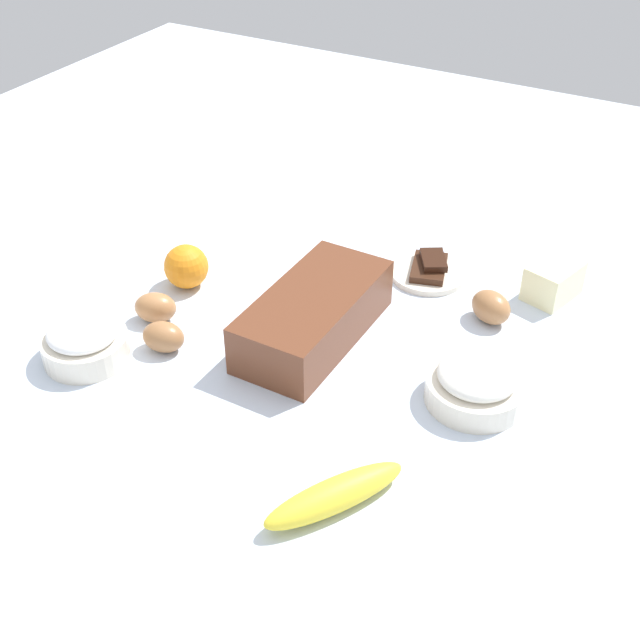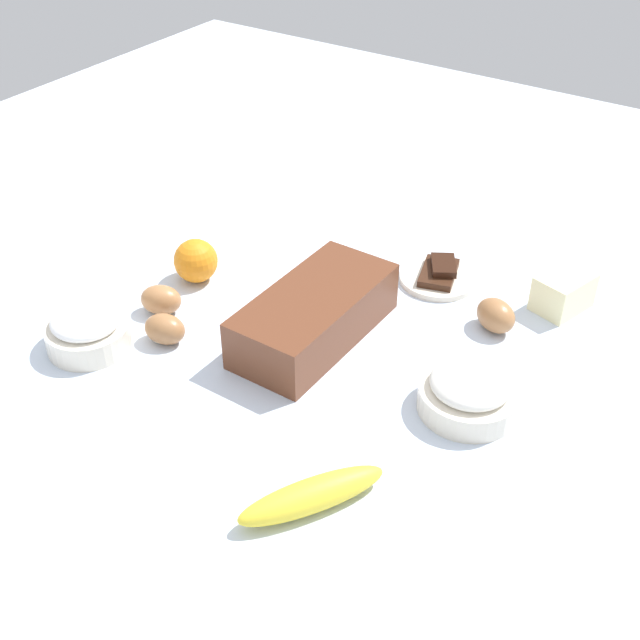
# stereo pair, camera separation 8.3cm
# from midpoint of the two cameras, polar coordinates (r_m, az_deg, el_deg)

# --- Properties ---
(ground_plane) EXTENTS (2.40, 2.40, 0.02)m
(ground_plane) POSITION_cam_midpoint_polar(r_m,az_deg,el_deg) (1.26, -1.88, -1.88)
(ground_plane) COLOR silver
(loaf_pan) EXTENTS (0.28, 0.13, 0.08)m
(loaf_pan) POSITION_cam_midpoint_polar(r_m,az_deg,el_deg) (1.24, -2.35, 0.35)
(loaf_pan) COLOR brown
(loaf_pan) RESTS_ON ground_plane
(flour_bowl) EXTENTS (0.14, 0.14, 0.07)m
(flour_bowl) POSITION_cam_midpoint_polar(r_m,az_deg,el_deg) (1.14, 8.76, -4.43)
(flour_bowl) COLOR silver
(flour_bowl) RESTS_ON ground_plane
(sugar_bowl) EXTENTS (0.13, 0.13, 0.07)m
(sugar_bowl) POSITION_cam_midpoint_polar(r_m,az_deg,el_deg) (1.26, -17.85, -1.45)
(sugar_bowl) COLOR silver
(sugar_bowl) RESTS_ON ground_plane
(banana) EXTENTS (0.19, 0.14, 0.04)m
(banana) POSITION_cam_midpoint_polar(r_m,az_deg,el_deg) (1.00, -1.37, -12.11)
(banana) COLOR yellow
(banana) RESTS_ON ground_plane
(orange_fruit) EXTENTS (0.07, 0.07, 0.07)m
(orange_fruit) POSITION_cam_midpoint_polar(r_m,az_deg,el_deg) (1.38, -10.96, 3.63)
(orange_fruit) COLOR orange
(orange_fruit) RESTS_ON ground_plane
(butter_block) EXTENTS (0.10, 0.09, 0.06)m
(butter_block) POSITION_cam_midpoint_polar(r_m,az_deg,el_deg) (1.38, 14.24, 2.61)
(butter_block) COLOR #F4EDB2
(butter_block) RESTS_ON ground_plane
(egg_near_butter) EXTENTS (0.07, 0.08, 0.05)m
(egg_near_butter) POSITION_cam_midpoint_polar(r_m,az_deg,el_deg) (1.32, -13.12, 0.81)
(egg_near_butter) COLOR #AC7446
(egg_near_butter) RESTS_ON ground_plane
(egg_beside_bowl) EXTENTS (0.08, 0.08, 0.05)m
(egg_beside_bowl) POSITION_cam_midpoint_polar(r_m,az_deg,el_deg) (1.30, 10.01, 0.85)
(egg_beside_bowl) COLOR #A46E42
(egg_beside_bowl) RESTS_ON ground_plane
(egg_loose) EXTENTS (0.06, 0.07, 0.05)m
(egg_loose) POSITION_cam_midpoint_polar(r_m,az_deg,el_deg) (1.25, -12.67, -1.19)
(egg_loose) COLOR #A16C41
(egg_loose) RESTS_ON ground_plane
(chocolate_plate) EXTENTS (0.13, 0.13, 0.03)m
(chocolate_plate) POSITION_cam_midpoint_polar(r_m,az_deg,el_deg) (1.40, 5.91, 3.40)
(chocolate_plate) COLOR silver
(chocolate_plate) RESTS_ON ground_plane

